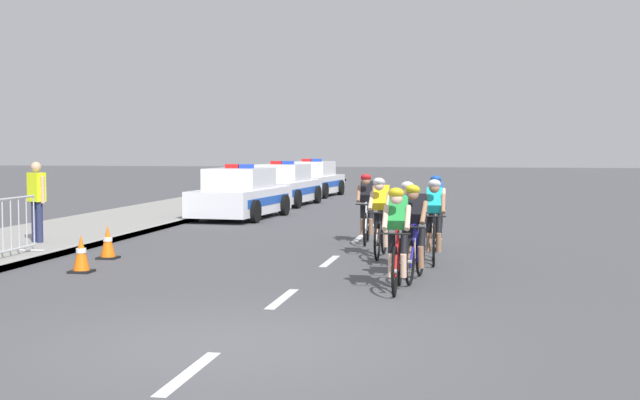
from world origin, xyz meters
TOP-DOWN VIEW (x-y plane):
  - ground_plane at (0.00, 0.00)m, footprint 160.00×160.00m
  - sidewalk_slab at (-6.99, 14.00)m, footprint 3.61×60.00m
  - kerb_edge at (-5.26, 14.00)m, footprint 0.16×60.00m
  - lane_markings_centre at (0.00, 10.81)m, footprint 0.14×25.60m
  - cyclist_lead at (1.51, 3.72)m, footprint 0.42×1.72m
  - cyclist_second at (1.70, 4.75)m, footprint 0.45×1.72m
  - cyclist_third at (1.52, 5.91)m, footprint 0.43×1.72m
  - cyclist_fourth at (1.90, 6.88)m, footprint 0.43×1.72m
  - cyclist_fifth at (0.86, 7.52)m, footprint 0.42×1.72m
  - cyclist_sixth at (1.83, 8.99)m, footprint 0.42×1.72m
  - cyclist_seventh at (0.31, 9.79)m, footprint 0.43×1.72m
  - police_car_nearest at (-4.13, 15.70)m, footprint 2.28×4.53m
  - police_car_second at (-4.13, 21.42)m, footprint 2.24×4.52m
  - police_car_third at (-4.13, 27.08)m, footprint 2.29×4.54m
  - crowd_barrier_middle at (-5.62, 5.25)m, footprint 0.54×2.32m
  - traffic_cone_near at (-3.86, 4.67)m, footprint 0.36×0.36m
  - traffic_cone_mid at (-4.17, 6.42)m, footprint 0.36×0.36m
  - spectator_closest at (-6.33, 7.79)m, footprint 0.50×0.36m

SIDE VIEW (x-z plane):
  - ground_plane at x=0.00m, z-range 0.00..0.00m
  - lane_markings_centre at x=0.00m, z-range 0.00..0.01m
  - sidewalk_slab at x=-6.99m, z-range 0.00..0.12m
  - kerb_edge at x=-5.26m, z-range 0.00..0.13m
  - traffic_cone_near at x=-3.86m, z-range -0.01..0.63m
  - traffic_cone_mid at x=-4.17m, z-range -0.01..0.63m
  - crowd_barrier_middle at x=-5.62m, z-range 0.11..1.18m
  - police_car_nearest at x=-4.13m, z-range -0.12..1.48m
  - police_car_second at x=-4.13m, z-range -0.12..1.48m
  - police_car_third at x=-4.13m, z-range -0.12..1.48m
  - cyclist_lead at x=1.51m, z-range 0.00..1.57m
  - cyclist_second at x=1.70m, z-range 0.00..1.57m
  - cyclist_third at x=1.52m, z-range 0.00..1.57m
  - cyclist_fourth at x=1.90m, z-range 0.00..1.57m
  - cyclist_fifth at x=0.86m, z-range 0.00..1.57m
  - cyclist_sixth at x=1.83m, z-range 0.00..1.57m
  - cyclist_seventh at x=0.31m, z-range 0.00..1.57m
  - spectator_closest at x=-6.33m, z-range 0.25..1.92m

